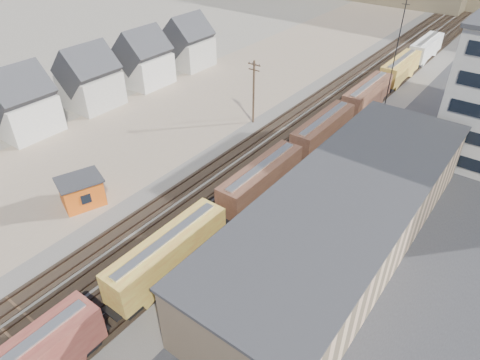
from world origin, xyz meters
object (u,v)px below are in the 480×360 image
Objects in this scene: maintenance_shed at (82,191)px; parked_car_blue at (479,134)px; utility_pole_north at (254,91)px; freight_train at (295,152)px.

parked_car_blue is at bearing 53.33° from maintenance_shed.
parked_car_blue is at bearing 27.99° from utility_pole_north.
freight_train reaches higher than parked_car_blue.
freight_train is 20.31× the size of maintenance_shed.
maintenance_shed reaches higher than parked_car_blue.
freight_train is 11.97× the size of utility_pole_north.
utility_pole_north reaches higher than parked_car_blue.
utility_pole_north is (-12.30, 8.06, 2.50)m from freight_train.
utility_pole_north is 29.47m from maintenance_shed.
maintenance_shed is at bearing -97.27° from utility_pole_north.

